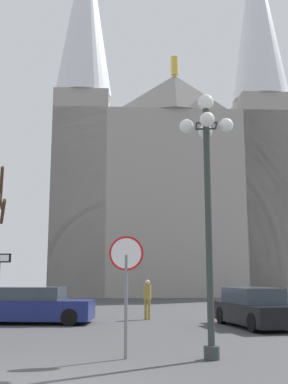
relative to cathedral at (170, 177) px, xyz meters
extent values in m
cube|color=gray|center=(-0.17, 1.20, -3.08)|extent=(23.35, 15.95, 16.49)
pyramid|color=gray|center=(0.59, -4.30, 6.92)|extent=(7.82, 3.02, 3.50)
cylinder|color=gold|center=(0.59, -4.30, 9.57)|extent=(0.70, 0.70, 1.80)
cube|color=gray|center=(-7.97, -4.03, -2.21)|extent=(5.49, 5.49, 18.21)
cone|color=silver|center=(-7.97, -4.03, 15.73)|extent=(5.36, 5.36, 17.69)
cube|color=gray|center=(8.76, -1.72, -2.21)|extent=(5.49, 5.49, 18.21)
cone|color=silver|center=(8.76, -1.72, 15.73)|extent=(5.36, 5.36, 17.69)
cylinder|color=slate|center=(-0.14, -33.86, -10.15)|extent=(0.08, 0.08, 2.35)
cylinder|color=red|center=(-0.14, -33.86, -8.93)|extent=(0.81, 0.08, 0.81)
cylinder|color=white|center=(-0.14, -33.88, -8.93)|extent=(0.71, 0.04, 0.71)
cube|color=black|center=(-3.80, -32.40, -8.98)|extent=(0.69, 0.17, 0.24)
cylinder|color=#2D3833|center=(1.81, -33.78, -8.36)|extent=(0.16, 0.16, 5.92)
cylinder|color=#2D3833|center=(1.81, -33.78, -11.17)|extent=(0.36, 0.36, 0.30)
sphere|color=white|center=(1.81, -33.78, -5.21)|extent=(0.39, 0.39, 0.39)
sphere|color=white|center=(2.30, -33.78, -5.82)|extent=(0.35, 0.35, 0.35)
cylinder|color=#2D3833|center=(2.05, -33.78, -5.82)|extent=(0.05, 0.48, 0.05)
sphere|color=white|center=(1.81, -33.30, -5.82)|extent=(0.35, 0.35, 0.35)
cylinder|color=#2D3833|center=(1.81, -33.54, -5.82)|extent=(0.48, 0.05, 0.05)
sphere|color=white|center=(1.33, -33.78, -5.82)|extent=(0.35, 0.35, 0.35)
cylinder|color=#2D3833|center=(1.57, -33.78, -5.82)|extent=(0.05, 0.48, 0.05)
sphere|color=white|center=(1.81, -34.27, -5.82)|extent=(0.35, 0.35, 0.35)
cylinder|color=#2D3833|center=(1.81, -34.02, -5.82)|extent=(0.48, 0.05, 0.05)
cylinder|color=#473323|center=(-4.68, -30.41, -6.59)|extent=(0.48, 0.96, 1.16)
cylinder|color=#473323|center=(-4.60, -30.36, -7.42)|extent=(0.59, 1.08, 0.70)
cube|color=black|center=(3.81, -27.01, -10.82)|extent=(2.87, 4.62, 0.70)
cube|color=#333D47|center=(3.75, -26.80, -10.19)|extent=(2.17, 2.75, 0.57)
cylinder|color=black|center=(3.49, -28.63, -11.00)|extent=(0.39, 0.68, 0.64)
cylinder|color=black|center=(4.13, -25.38, -11.00)|extent=(0.39, 0.68, 0.64)
cylinder|color=black|center=(2.65, -25.82, -11.00)|extent=(0.39, 0.68, 0.64)
cube|color=navy|center=(-4.64, -26.36, -10.79)|extent=(4.52, 1.98, 0.75)
cube|color=#333D47|center=(-4.86, -26.37, -10.16)|extent=(2.55, 1.73, 0.51)
cylinder|color=black|center=(-3.16, -25.48, -11.00)|extent=(0.65, 0.24, 0.64)
cylinder|color=black|center=(-3.10, -27.12, -11.00)|extent=(0.65, 0.24, 0.64)
cylinder|color=black|center=(-6.18, -25.60, -11.00)|extent=(0.65, 0.24, 0.64)
cylinder|color=olive|center=(-0.31, -24.39, -10.91)|extent=(0.12, 0.12, 0.83)
cylinder|color=olive|center=(-0.46, -24.33, -10.91)|extent=(0.12, 0.12, 0.83)
cylinder|color=olive|center=(-0.38, -24.36, -10.18)|extent=(0.32, 0.32, 0.62)
sphere|color=tan|center=(-0.38, -24.36, -9.76)|extent=(0.22, 0.22, 0.22)
camera|label=1|loc=(1.22, -44.90, -9.43)|focal=43.75mm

